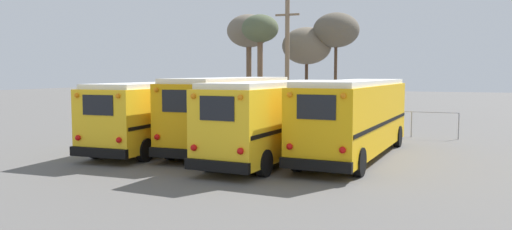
% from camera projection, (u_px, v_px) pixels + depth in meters
% --- Properties ---
extents(ground_plane, '(160.00, 160.00, 0.00)m').
position_uv_depth(ground_plane, '(253.00, 153.00, 22.05)').
color(ground_plane, '#5B5956').
extents(school_bus_0, '(2.90, 11.00, 3.08)m').
position_uv_depth(school_bus_0, '(171.00, 112.00, 23.81)').
color(school_bus_0, yellow).
rests_on(school_bus_0, ground).
extents(school_bus_1, '(2.70, 10.91, 3.29)m').
position_uv_depth(school_bus_1, '(234.00, 110.00, 23.49)').
color(school_bus_1, '#E5A00C').
rests_on(school_bus_1, ground).
extents(school_bus_2, '(2.93, 10.74, 3.17)m').
position_uv_depth(school_bus_2, '(280.00, 116.00, 20.74)').
color(school_bus_2, yellow).
rests_on(school_bus_2, ground).
extents(school_bus_3, '(2.99, 10.49, 3.21)m').
position_uv_depth(school_bus_3, '(355.00, 116.00, 20.67)').
color(school_bus_3, '#EAAA0F').
rests_on(school_bus_3, ground).
extents(utility_pole, '(1.80, 0.32, 8.73)m').
position_uv_depth(utility_pole, '(287.00, 60.00, 35.99)').
color(utility_pole, '#75604C').
rests_on(utility_pole, ground).
extents(bare_tree_0, '(4.07, 4.07, 7.29)m').
position_uv_depth(bare_tree_0, '(307.00, 46.00, 41.18)').
color(bare_tree_0, '#473323').
rests_on(bare_tree_0, ground).
extents(bare_tree_1, '(2.79, 2.79, 7.92)m').
position_uv_depth(bare_tree_1, '(260.00, 32.00, 37.57)').
color(bare_tree_1, brown).
rests_on(bare_tree_1, ground).
extents(bare_tree_2, '(3.70, 3.70, 8.33)m').
position_uv_depth(bare_tree_2, '(336.00, 31.00, 39.86)').
color(bare_tree_2, '#473323').
rests_on(bare_tree_2, ground).
extents(bare_tree_3, '(3.65, 3.65, 8.38)m').
position_uv_depth(bare_tree_3, '(249.00, 32.00, 41.50)').
color(bare_tree_3, brown).
rests_on(bare_tree_3, ground).
extents(fence_line, '(16.84, 0.06, 1.42)m').
position_uv_depth(fence_line, '(306.00, 116.00, 29.53)').
color(fence_line, '#939399').
rests_on(fence_line, ground).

